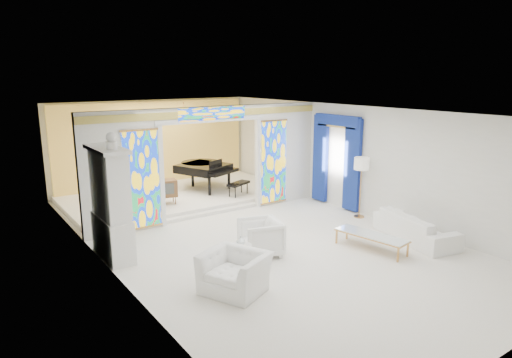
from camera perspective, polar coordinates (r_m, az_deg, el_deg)
floor at (r=11.18m, az=-0.31°, el=-7.03°), size 12.00×12.00×0.00m
ceiling at (r=10.55m, az=-0.33°, el=8.48°), size 7.00×12.00×0.02m
wall_back at (r=15.99m, az=-12.68°, el=4.26°), size 7.00×0.02×3.00m
wall_left at (r=9.29m, az=-18.38°, el=-2.19°), size 0.02×12.00×3.00m
wall_right at (r=13.04m, az=12.45°, el=2.37°), size 0.02×12.00×3.00m
partition_wall at (r=12.40m, az=-5.58°, el=2.80°), size 7.00×0.22×3.00m
stained_glass_left at (r=11.53m, az=-14.09°, el=-0.08°), size 0.90×0.04×2.40m
stained_glass_right at (r=13.47m, az=2.21°, el=2.14°), size 0.90×0.04×2.40m
stained_glass_transom at (r=12.16m, az=-5.45°, el=8.16°), size 2.00×0.04×0.34m
alcove_platform at (r=14.56m, az=-9.53°, el=-2.10°), size 6.80×3.80×0.18m
gold_curtain_back at (r=15.88m, az=-12.51°, el=4.21°), size 6.70×0.10×2.90m
chandelier at (r=14.13m, az=-8.99°, el=7.61°), size 0.48×0.48×0.30m
blue_drapes at (r=13.43m, az=9.98°, el=3.12°), size 0.14×1.85×2.65m
china_cabinet at (r=10.00m, az=-17.70°, el=-3.05°), size 0.56×1.46×2.72m
armchair_left at (r=8.34m, az=-2.70°, el=-11.58°), size 1.33×1.40×0.72m
armchair_right at (r=9.90m, az=0.57°, el=-7.32°), size 1.06×1.05×0.78m
sofa at (r=11.42m, az=19.32°, el=-5.67°), size 1.36×2.32×0.64m
side_table at (r=9.11m, az=-1.91°, el=-9.37°), size 0.58×0.58×0.55m
vase at (r=9.01m, az=-1.93°, el=-7.70°), size 0.22×0.22×0.18m
coffee_table at (r=10.49m, az=14.21°, el=-6.87°), size 0.79×1.71×0.37m
floor_lamp at (r=12.53m, az=13.06°, el=1.53°), size 0.43×0.43×1.66m
grand_piano at (r=14.92m, az=-6.53°, el=1.41°), size 1.88×2.84×1.01m
tv_console at (r=13.32m, az=-11.21°, el=-1.16°), size 0.68×0.53×0.70m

